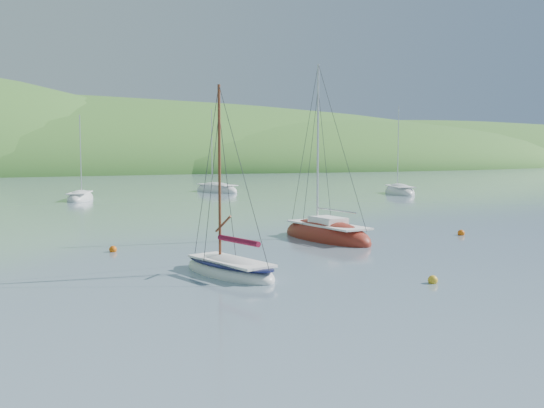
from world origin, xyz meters
name	(u,v)px	position (x,y,z in m)	size (l,w,h in m)	color
ground	(364,276)	(0.00, 0.00, 0.00)	(700.00, 700.00, 0.00)	slate
daysailer_white	(229,270)	(-4.80, 2.94, 0.20)	(3.20, 5.86, 8.54)	white
sloop_red	(326,236)	(4.34, 9.86, 0.21)	(3.19, 7.76, 11.22)	maroon
distant_sloop_a	(80,198)	(-3.50, 47.25, 0.17)	(4.71, 7.45, 10.03)	white
distant_sloop_b	(216,190)	(14.71, 53.32, 0.19)	(4.66, 8.63, 11.68)	white
distant_sloop_d	(400,192)	(33.57, 39.41, 0.20)	(5.95, 8.79, 11.87)	white
mooring_buoys	(353,248)	(3.42, 5.75, 0.12)	(21.11, 13.69, 0.44)	gold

